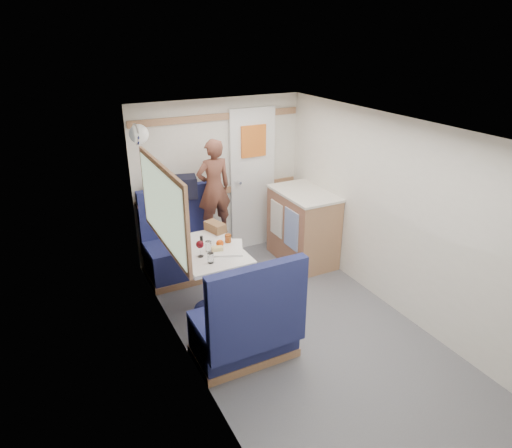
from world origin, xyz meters
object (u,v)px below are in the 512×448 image
dome_light (139,134)px  person (214,188)px  bench_near (247,331)px  tray (228,248)px  cheese_block (217,249)px  duffel_bag (174,188)px  pepper_grinder (201,240)px  bread_loaf (215,227)px  tumbler_left (211,258)px  galley_counter (303,226)px  dinette_table (209,263)px  wine_glass (200,245)px  bench_far (183,252)px  tumbler_mid (181,233)px  tumbler_right (209,246)px  beer_glass (228,239)px  orange_fruit (220,243)px

dome_light → person: (0.82, 0.04, -0.72)m
bench_near → dome_light: dome_light is taller
tray → cheese_block: 0.13m
duffel_bag → pepper_grinder: 1.01m
duffel_bag → bread_loaf: duffel_bag is taller
bench_near → cheese_block: 0.89m
tumbler_left → galley_counter: bearing=28.0°
dinette_table → dome_light: size_ratio=4.60×
dinette_table → wine_glass: wine_glass is taller
bench_far → bench_near: 1.73m
tray → dome_light: bearing=121.6°
cheese_block → bread_loaf: bearing=70.1°
bench_far → wine_glass: bearing=-97.5°
duffel_bag → bench_far: bearing=-81.2°
bread_loaf → wine_glass: bearing=-125.9°
tumbler_left → pepper_grinder: 0.43m
dinette_table → tumbler_mid: tumbler_mid is taller
wine_glass → tumbler_right: 0.15m
tumbler_mid → pepper_grinder: tumbler_mid is taller
dome_light → tumbler_right: size_ratio=1.89×
bench_far → person: size_ratio=0.90×
galley_counter → tray: (-1.29, -0.63, 0.26)m
bench_near → wine_glass: bearing=99.8°
pepper_grinder → duffel_bag: bearing=87.7°
beer_glass → tumbler_left: bearing=-135.9°
dinette_table → pepper_grinder: (-0.02, 0.15, 0.20)m
cheese_block → tray: bearing=10.4°
duffel_bag → bread_loaf: bearing=-61.4°
dinette_table → duffel_bag: 1.21m
tray → tumbler_left: 0.34m
duffel_bag → tumbler_mid: size_ratio=4.98×
tray → beer_glass: (0.04, 0.10, 0.04)m
bench_far → pepper_grinder: bench_far is taller
wine_glass → duffel_bag: bearing=83.1°
tumbler_left → bread_loaf: 0.72m
tumbler_right → pepper_grinder: (-0.01, 0.19, -0.01)m
orange_fruit → tumbler_mid: tumbler_mid is taller
bench_near → cheese_block: (0.05, 0.76, 0.46)m
galley_counter → tumbler_right: (-1.48, -0.59, 0.31)m
bench_far → tumbler_left: bench_far is taller
bench_far → tray: bearing=-79.1°
tray → pepper_grinder: (-0.20, 0.22, 0.03)m
tumbler_left → bread_loaf: bearing=64.4°
dome_light → duffel_bag: (0.41, 0.27, -0.72)m
cheese_block → wine_glass: (-0.18, -0.01, 0.09)m
tumbler_mid → dinette_table: bearing=-67.5°
dinette_table → bench_far: (-0.00, 0.86, -0.27)m
person → tumbler_mid: person is taller
wine_glass → tumbler_right: size_ratio=1.59×
beer_glass → orange_fruit: bearing=-150.7°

